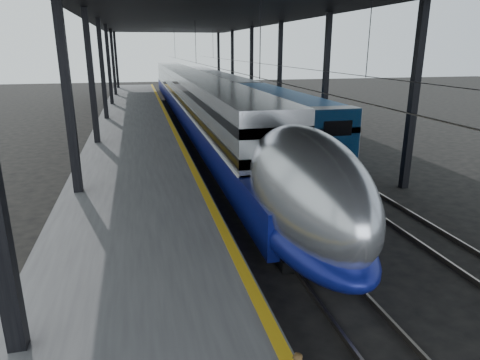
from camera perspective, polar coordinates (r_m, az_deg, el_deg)
name	(u,v)px	position (r m, az deg, el deg)	size (l,w,h in m)	color
ground	(242,251)	(14.99, 0.21, -9.46)	(160.00, 160.00, 0.00)	black
platform	(135,134)	(33.61, -13.81, 6.02)	(6.00, 80.00, 1.00)	#4C4C4F
yellow_strip	(172,126)	(33.61, -9.07, 7.18)	(0.30, 80.00, 0.01)	gold
rails	(238,134)	(34.54, -0.33, 6.10)	(6.52, 80.00, 0.16)	slate
canopy	(203,14)	(33.49, -5.01, 21.22)	(18.00, 75.00, 9.47)	black
tgv_train	(194,100)	(40.54, -6.09, 10.54)	(3.12, 65.20, 4.48)	#ADB0B5
second_train	(230,93)	(49.06, -1.40, 11.51)	(2.69, 56.05, 3.70)	#164F92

